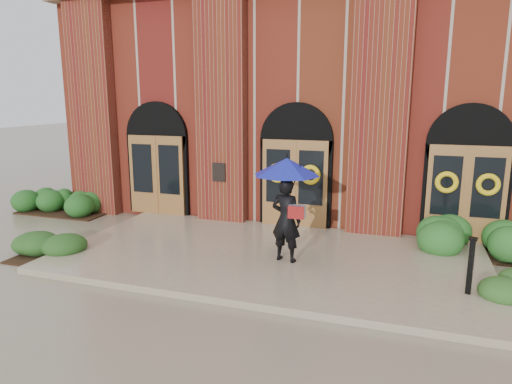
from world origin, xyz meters
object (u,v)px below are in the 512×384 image
at_px(man_with_umbrella, 287,190).
at_px(hedge_wall_right, 495,240).
at_px(metal_post, 471,265).
at_px(hedge_wall_left, 62,203).

relative_size(man_with_umbrella, hedge_wall_right, 0.74).
xyz_separation_m(man_with_umbrella, hedge_wall_right, (4.68, 2.37, -1.40)).
bearing_deg(hedge_wall_right, man_with_umbrella, -153.16).
bearing_deg(metal_post, hedge_wall_right, 73.25).
relative_size(metal_post, hedge_wall_right, 0.35).
relative_size(man_with_umbrella, hedge_wall_left, 0.86).
height_order(man_with_umbrella, metal_post, man_with_umbrella).
bearing_deg(hedge_wall_left, metal_post, -13.83).
bearing_deg(hedge_wall_left, man_with_umbrella, -15.79).
distance_m(metal_post, hedge_wall_right, 3.14).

